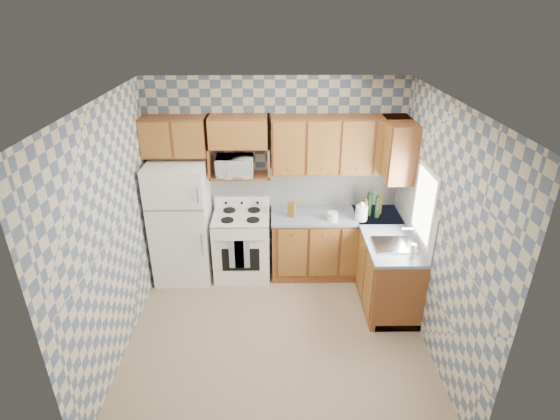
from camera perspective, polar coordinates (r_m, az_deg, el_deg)
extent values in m
plane|color=#8C7759|center=(5.34, -0.43, -15.77)|extent=(3.40, 3.40, 0.00)
cube|color=slate|center=(6.01, -0.60, 4.38)|extent=(3.40, 0.02, 2.70)
cube|color=slate|center=(4.88, 19.94, -2.65)|extent=(0.02, 3.20, 2.70)
cube|color=white|center=(6.08, 3.19, 3.04)|extent=(2.60, 0.02, 0.56)
cube|color=white|center=(5.61, 16.99, -0.13)|extent=(0.02, 1.60, 0.56)
cube|color=white|center=(6.04, -12.76, -1.52)|extent=(0.75, 0.70, 1.68)
cube|color=white|center=(6.13, -4.95, -4.63)|extent=(0.76, 0.65, 0.90)
cube|color=silver|center=(5.91, -5.12, -0.83)|extent=(0.76, 0.65, 0.02)
cube|color=white|center=(6.12, -4.99, 1.12)|extent=(0.76, 0.08, 0.17)
cube|color=navy|center=(5.80, -5.70, -5.75)|extent=(0.20, 0.02, 0.42)
cube|color=navy|center=(5.80, -4.98, -5.75)|extent=(0.20, 0.02, 0.42)
cube|color=#622C10|center=(6.20, 7.13, -4.49)|extent=(1.75, 0.60, 0.88)
cube|color=#622C10|center=(5.89, 13.34, -6.81)|extent=(0.60, 1.60, 0.88)
cube|color=slate|center=(5.98, 7.37, -0.70)|extent=(1.77, 0.63, 0.04)
cube|color=slate|center=(5.66, 13.76, -2.88)|extent=(0.63, 1.60, 0.04)
cube|color=#622C10|center=(5.75, 7.72, 8.43)|extent=(1.75, 0.33, 0.74)
cube|color=#622C10|center=(5.80, -13.65, 9.31)|extent=(0.82, 0.33, 0.50)
cube|color=#622C10|center=(5.73, 15.08, 7.70)|extent=(0.33, 0.70, 0.74)
cube|color=#622C10|center=(5.85, -5.22, 4.52)|extent=(0.80, 0.33, 0.03)
imported|color=white|center=(5.75, -5.93, 5.70)|extent=(0.49, 0.34, 0.27)
cube|color=#B7B7BC|center=(5.35, 14.70, -4.44)|extent=(0.48, 0.40, 0.03)
cube|color=white|center=(5.20, 18.36, 0.66)|extent=(0.02, 0.66, 0.86)
cylinder|color=black|center=(5.95, 11.57, 0.72)|extent=(0.07, 0.07, 0.31)
cylinder|color=black|center=(5.92, 12.62, 0.38)|extent=(0.07, 0.07, 0.29)
cylinder|color=#5B390D|center=(6.03, 12.87, 0.70)|extent=(0.07, 0.07, 0.27)
cylinder|color=#5B390D|center=(5.88, 11.03, 0.11)|extent=(0.07, 0.07, 0.25)
cube|color=brown|center=(5.82, 1.54, 0.06)|extent=(0.12, 0.12, 0.20)
cylinder|color=white|center=(5.82, 10.59, -0.38)|extent=(0.16, 0.16, 0.20)
cylinder|color=silver|center=(5.13, 16.98, -5.12)|extent=(0.06, 0.06, 0.17)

